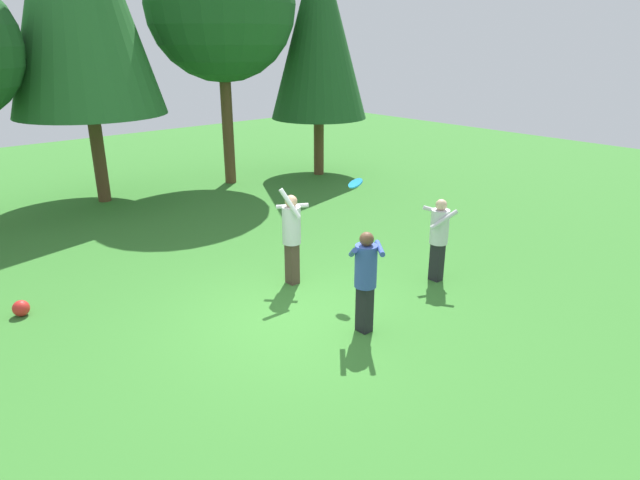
# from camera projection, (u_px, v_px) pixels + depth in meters

# --- Properties ---
(ground_plane) EXTENTS (40.00, 40.00, 0.00)m
(ground_plane) POSITION_uv_depth(u_px,v_px,m) (298.00, 318.00, 8.96)
(ground_plane) COLOR #387A2D
(person_thrower) EXTENTS (0.68, 0.68, 1.89)m
(person_thrower) POSITION_uv_depth(u_px,v_px,m) (292.00, 232.00, 9.92)
(person_thrower) COLOR #4C382D
(person_thrower) RESTS_ON ground_plane
(person_catcher) EXTENTS (0.71, 0.69, 1.60)m
(person_catcher) POSITION_uv_depth(u_px,v_px,m) (439.00, 233.00, 10.08)
(person_catcher) COLOR black
(person_catcher) RESTS_ON ground_plane
(person_bystander) EXTENTS (0.72, 0.73, 1.65)m
(person_bystander) POSITION_uv_depth(u_px,v_px,m) (366.00, 274.00, 8.25)
(person_bystander) COLOR black
(person_bystander) RESTS_ON ground_plane
(frisbee) EXTENTS (0.31, 0.33, 0.15)m
(frisbee) POSITION_uv_depth(u_px,v_px,m) (355.00, 183.00, 9.54)
(frisbee) COLOR #2393D1
(ball_red) EXTENTS (0.27, 0.27, 0.27)m
(ball_red) POSITION_uv_depth(u_px,v_px,m) (21.00, 308.00, 9.01)
(ball_red) COLOR red
(ball_red) RESTS_ON ground_plane
(tree_right) EXTENTS (4.35, 4.35, 7.44)m
(tree_right) POSITION_uv_depth(u_px,v_px,m) (221.00, 5.00, 15.67)
(tree_right) COLOR brown
(tree_right) RESTS_ON ground_plane
(tree_far_right) EXTENTS (3.09, 3.09, 7.39)m
(tree_far_right) POSITION_uv_depth(u_px,v_px,m) (319.00, 29.00, 16.98)
(tree_far_right) COLOR brown
(tree_far_right) RESTS_ON ground_plane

